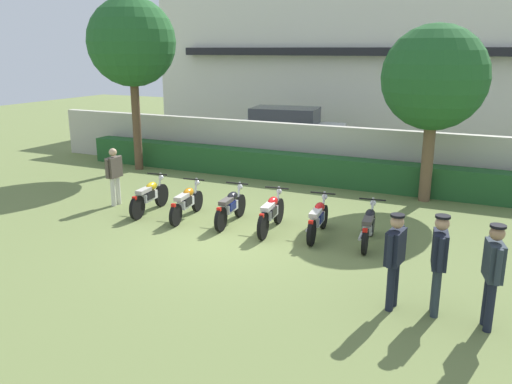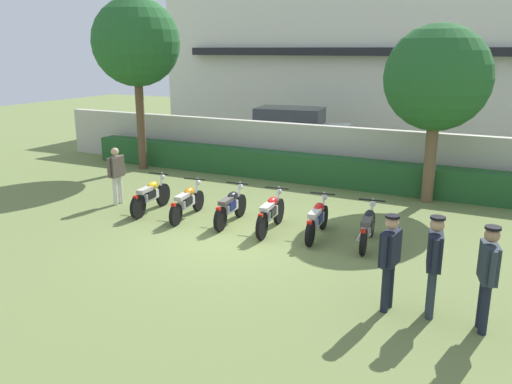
# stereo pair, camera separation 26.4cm
# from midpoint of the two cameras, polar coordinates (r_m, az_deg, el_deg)

# --- Properties ---
(ground) EXTENTS (60.00, 60.00, 0.00)m
(ground) POSITION_cam_midpoint_polar(r_m,az_deg,el_deg) (12.11, -2.06, -5.15)
(ground) COLOR olive
(building) EXTENTS (23.27, 6.50, 7.79)m
(building) POSITION_cam_midpoint_polar(r_m,az_deg,el_deg) (27.45, 15.59, 14.05)
(building) COLOR silver
(building) RESTS_ON ground
(compound_wall) EXTENTS (22.11, 0.30, 1.80)m
(compound_wall) POSITION_cam_midpoint_polar(r_m,az_deg,el_deg) (17.65, 8.09, 4.27)
(compound_wall) COLOR #BCB7A8
(compound_wall) RESTS_ON ground
(hedge_row) EXTENTS (17.68, 0.70, 0.90)m
(hedge_row) POSITION_cam_midpoint_polar(r_m,az_deg,el_deg) (17.09, 7.28, 2.40)
(hedge_row) COLOR #235628
(hedge_row) RESTS_ON ground
(parked_car) EXTENTS (4.71, 2.58, 1.89)m
(parked_car) POSITION_cam_midpoint_polar(r_m,az_deg,el_deg) (22.03, 4.40, 6.65)
(parked_car) COLOR silver
(parked_car) RESTS_ON ground
(tree_near_inspector) EXTENTS (3.02, 3.02, 5.97)m
(tree_near_inspector) POSITION_cam_midpoint_polar(r_m,az_deg,el_deg) (19.16, -12.51, 15.55)
(tree_near_inspector) COLOR brown
(tree_near_inspector) RESTS_ON ground
(tree_far_side) EXTENTS (2.87, 2.87, 4.92)m
(tree_far_side) POSITION_cam_midpoint_polar(r_m,az_deg,el_deg) (15.30, 19.60, 11.55)
(tree_far_side) COLOR brown
(tree_far_side) RESTS_ON ground
(motorcycle_in_row_0) EXTENTS (0.60, 1.87, 0.97)m
(motorcycle_in_row_0) POSITION_cam_midpoint_polar(r_m,az_deg,el_deg) (14.22, -10.88, -0.38)
(motorcycle_in_row_0) COLOR black
(motorcycle_in_row_0) RESTS_ON ground
(motorcycle_in_row_1) EXTENTS (0.60, 1.86, 0.94)m
(motorcycle_in_row_1) POSITION_cam_midpoint_polar(r_m,az_deg,el_deg) (13.57, -6.96, -1.04)
(motorcycle_in_row_1) COLOR black
(motorcycle_in_row_1) RESTS_ON ground
(motorcycle_in_row_2) EXTENTS (0.60, 1.81, 0.96)m
(motorcycle_in_row_2) POSITION_cam_midpoint_polar(r_m,az_deg,el_deg) (13.04, -2.22, -1.58)
(motorcycle_in_row_2) COLOR black
(motorcycle_in_row_2) RESTS_ON ground
(motorcycle_in_row_3) EXTENTS (0.60, 1.87, 0.98)m
(motorcycle_in_row_3) POSITION_cam_midpoint_polar(r_m,az_deg,el_deg) (12.49, 2.20, -2.27)
(motorcycle_in_row_3) COLOR black
(motorcycle_in_row_3) RESTS_ON ground
(motorcycle_in_row_4) EXTENTS (0.60, 1.81, 0.95)m
(motorcycle_in_row_4) POSITION_cam_midpoint_polar(r_m,az_deg,el_deg) (12.20, 7.29, -2.91)
(motorcycle_in_row_4) COLOR black
(motorcycle_in_row_4) RESTS_ON ground
(motorcycle_in_row_5) EXTENTS (0.60, 1.79, 0.94)m
(motorcycle_in_row_5) POSITION_cam_midpoint_polar(r_m,az_deg,el_deg) (11.89, 12.69, -3.68)
(motorcycle_in_row_5) COLOR black
(motorcycle_in_row_5) RESTS_ON ground
(inspector_person) EXTENTS (0.22, 0.66, 1.61)m
(inspector_person) POSITION_cam_midpoint_polar(r_m,az_deg,el_deg) (15.03, -14.47, 2.19)
(inspector_person) COLOR silver
(inspector_person) RESTS_ON ground
(officer_0) EXTENTS (0.28, 0.66, 1.66)m
(officer_0) POSITION_cam_midpoint_polar(r_m,az_deg,el_deg) (8.92, 15.18, -6.61)
(officer_0) COLOR black
(officer_0) RESTS_ON ground
(officer_1) EXTENTS (0.30, 0.67, 1.70)m
(officer_1) POSITION_cam_midpoint_polar(r_m,az_deg,el_deg) (8.92, 19.62, -6.77)
(officer_1) COLOR #28333D
(officer_1) RESTS_ON ground
(officer_2) EXTENTS (0.33, 0.66, 1.70)m
(officer_2) POSITION_cam_midpoint_polar(r_m,az_deg,el_deg) (8.76, 24.71, -7.72)
(officer_2) COLOR black
(officer_2) RESTS_ON ground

